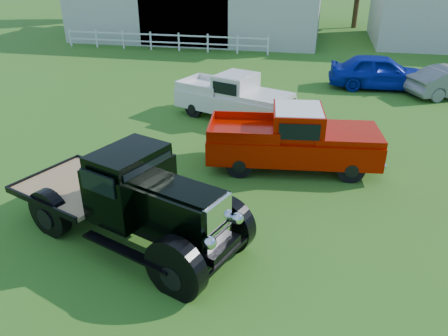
% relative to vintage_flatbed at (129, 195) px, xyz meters
% --- Properties ---
extents(ground, '(120.00, 120.00, 0.00)m').
position_rel_vintage_flatbed_xyz_m(ground, '(1.56, 0.77, -1.14)').
color(ground, '#3D681E').
extents(fence_rail, '(14.20, 0.16, 1.20)m').
position_rel_vintage_flatbed_xyz_m(fence_rail, '(-6.44, 20.77, -0.54)').
color(fence_rail, white).
rests_on(fence_rail, ground).
extents(vintage_flatbed, '(6.18, 4.16, 2.28)m').
position_rel_vintage_flatbed_xyz_m(vintage_flatbed, '(0.00, 0.00, 0.00)').
color(vintage_flatbed, black).
rests_on(vintage_flatbed, ground).
extents(red_pickup, '(5.53, 2.67, 1.94)m').
position_rel_vintage_flatbed_xyz_m(red_pickup, '(3.33, 4.59, -0.17)').
color(red_pickup, '#AC0E00').
rests_on(red_pickup, ground).
extents(white_pickup, '(5.16, 3.43, 1.77)m').
position_rel_vintage_flatbed_xyz_m(white_pickup, '(0.71, 8.59, -0.26)').
color(white_pickup, silver).
rests_on(white_pickup, ground).
extents(misc_car_blue, '(4.89, 2.11, 1.64)m').
position_rel_vintage_flatbed_xyz_m(misc_car_blue, '(6.83, 14.28, -0.32)').
color(misc_car_blue, '#0A1FA5').
rests_on(misc_car_blue, ground).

